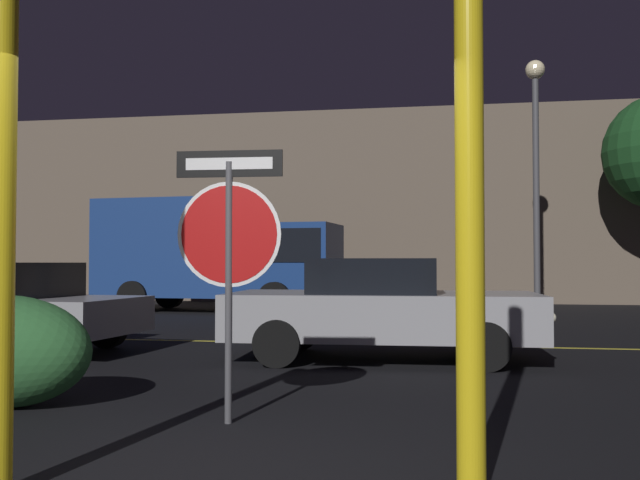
# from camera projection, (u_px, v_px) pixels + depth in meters

# --- Properties ---
(road_center_stripe) EXTENTS (37.59, 0.12, 0.01)m
(road_center_stripe) POSITION_uv_depth(u_px,v_px,m) (367.00, 344.00, 11.47)
(road_center_stripe) COLOR gold
(road_center_stripe) RESTS_ON ground_plane
(stop_sign) EXTENTS (0.89, 0.07, 2.24)m
(stop_sign) POSITION_uv_depth(u_px,v_px,m) (229.00, 233.00, 5.87)
(stop_sign) COLOR #4C4C51
(stop_sign) RESTS_ON ground_plane
(yellow_pole_left) EXTENTS (0.17, 0.17, 2.96)m
(yellow_pole_left) POSITION_uv_depth(u_px,v_px,m) (0.00, 233.00, 4.06)
(yellow_pole_left) COLOR yellow
(yellow_pole_left) RESTS_ON ground_plane
(yellow_pole_right) EXTENTS (0.17, 0.17, 3.53)m
(yellow_pole_right) POSITION_uv_depth(u_px,v_px,m) (470.00, 184.00, 4.11)
(yellow_pole_right) COLOR yellow
(yellow_pole_right) RESTS_ON ground_plane
(hedge_bush_1) EXTENTS (1.67, 0.96, 1.02)m
(hedge_bush_1) POSITION_uv_depth(u_px,v_px,m) (4.00, 351.00, 6.49)
(hedge_bush_1) COLOR #2D6633
(hedge_bush_1) RESTS_ON ground_plane
(passing_car_2) EXTENTS (4.31, 2.18, 1.37)m
(passing_car_2) POSITION_uv_depth(u_px,v_px,m) (381.00, 308.00, 9.71)
(passing_car_2) COLOR #9E9EA3
(passing_car_2) RESTS_ON ground_plane
(delivery_truck) EXTENTS (6.65, 2.74, 3.03)m
(delivery_truck) POSITION_uv_depth(u_px,v_px,m) (217.00, 252.00, 19.23)
(delivery_truck) COLOR navy
(delivery_truck) RESTS_ON ground_plane
(street_lamp) EXTENTS (0.48, 0.48, 6.43)m
(street_lamp) POSITION_uv_depth(u_px,v_px,m) (536.00, 143.00, 17.91)
(street_lamp) COLOR #4C4C51
(street_lamp) RESTS_ON ground_plane
(building_backdrop) EXTENTS (33.60, 4.56, 6.46)m
(building_backdrop) POSITION_uv_depth(u_px,v_px,m) (352.00, 210.00, 25.99)
(building_backdrop) COLOR #6B5B4C
(building_backdrop) RESTS_ON ground_plane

